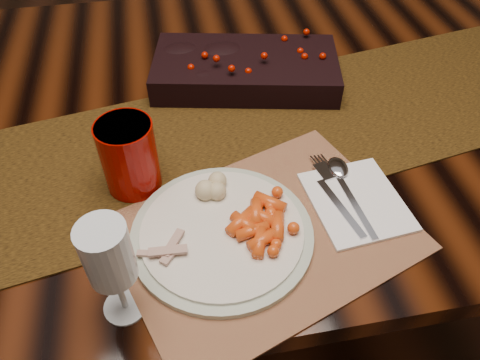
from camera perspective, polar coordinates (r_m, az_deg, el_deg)
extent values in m
plane|color=black|center=(1.51, -2.25, -14.13)|extent=(5.00, 5.00, 0.00)
cube|color=black|center=(1.20, -2.75, -5.23)|extent=(1.80, 1.00, 0.75)
cube|color=#572E0D|center=(0.85, -1.92, 4.68)|extent=(1.77, 0.66, 0.00)
cube|color=#9C6940|center=(0.71, 3.00, -6.57)|extent=(0.50, 0.43, 0.00)
cylinder|color=silver|center=(0.70, -2.20, -6.45)|extent=(0.33, 0.33, 0.02)
cube|color=white|center=(0.76, 13.99, -2.52)|extent=(0.15, 0.17, 0.01)
cylinder|color=#840500|center=(0.75, -13.37, 2.85)|extent=(0.12, 0.12, 0.12)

